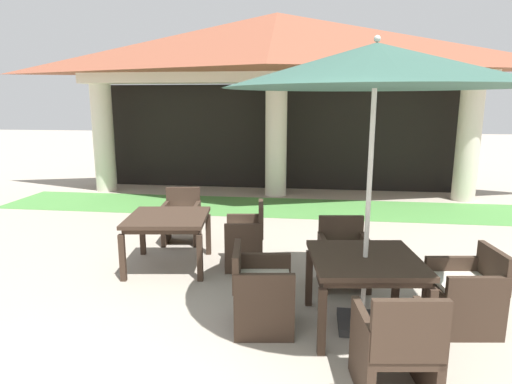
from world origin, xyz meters
TOP-DOWN VIEW (x-y plane):
  - background_pavilion at (0.00, 8.87)m, footprint 9.74×3.17m
  - lawn_strip at (0.00, 7.56)m, footprint 11.54×1.75m
  - patio_table_near_foreground at (-1.03, 4.03)m, footprint 1.16×1.16m
  - patio_chair_near_foreground_north at (-1.17, 5.07)m, footprint 0.62×0.58m
  - patio_chair_near_foreground_east at (0.01, 4.16)m, footprint 0.57×0.61m
  - patio_table_mid_left at (1.39, 2.72)m, footprint 1.15×1.15m
  - patio_umbrella_mid_left at (1.39, 2.72)m, footprint 2.72×2.72m
  - patio_chair_mid_left_east at (2.40, 2.85)m, footprint 0.66×0.65m
  - patio_chair_mid_left_west at (0.39, 2.58)m, footprint 0.65×0.67m
  - patio_chair_mid_left_north at (1.26, 3.72)m, footprint 0.64×0.60m
  - patio_chair_mid_left_south at (1.52, 1.70)m, footprint 0.63×0.65m

SIDE VIEW (x-z plane):
  - lawn_strip at x=0.00m, z-range 0.00..0.01m
  - patio_chair_mid_left_north at x=1.26m, z-range -0.02..0.80m
  - patio_chair_near_foreground_north at x=-1.17m, z-range -0.03..0.82m
  - patio_chair_mid_left_east at x=2.40m, z-range -0.01..0.80m
  - patio_chair_mid_left_south at x=1.52m, z-range -0.04..0.85m
  - patio_chair_mid_left_west at x=0.39m, z-range 0.00..0.83m
  - patio_chair_near_foreground_east at x=0.01m, z-range -0.03..0.86m
  - patio_table_near_foreground at x=-1.03m, z-range 0.27..0.98m
  - patio_table_mid_left at x=1.39m, z-range 0.28..1.02m
  - patio_umbrella_mid_left at x=1.39m, z-range 1.11..3.88m
  - background_pavilion at x=0.00m, z-range 1.13..5.25m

